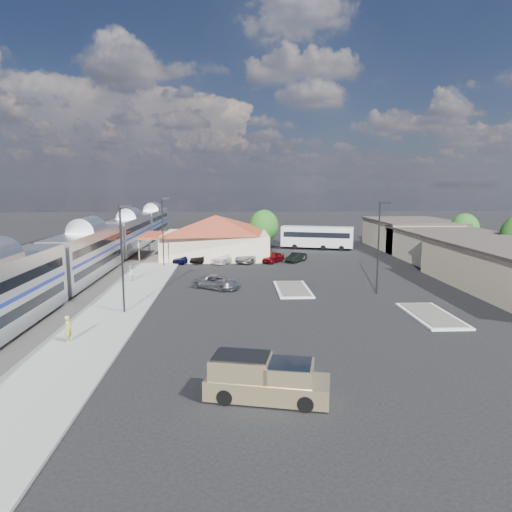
{
  "coord_description": "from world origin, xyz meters",
  "views": [
    {
      "loc": [
        -2.04,
        -42.88,
        10.52
      ],
      "look_at": [
        0.51,
        6.58,
        2.8
      ],
      "focal_mm": 32.0,
      "sensor_mm": 36.0,
      "label": 1
    }
  ],
  "objects_px": {
    "station_depot": "(215,236)",
    "pickup_truck": "(268,380)",
    "suv": "(217,282)",
    "coach_bus": "(317,236)"
  },
  "relations": [
    {
      "from": "suv",
      "to": "pickup_truck",
      "type": "bearing_deg",
      "value": -137.93
    },
    {
      "from": "suv",
      "to": "coach_bus",
      "type": "distance_m",
      "value": 32.4
    },
    {
      "from": "station_depot",
      "to": "suv",
      "type": "height_order",
      "value": "station_depot"
    },
    {
      "from": "station_depot",
      "to": "suv",
      "type": "relative_size",
      "value": 3.76
    },
    {
      "from": "station_depot",
      "to": "pickup_truck",
      "type": "height_order",
      "value": "station_depot"
    },
    {
      "from": "pickup_truck",
      "to": "coach_bus",
      "type": "distance_m",
      "value": 54.33
    },
    {
      "from": "station_depot",
      "to": "pickup_truck",
      "type": "xyz_separation_m",
      "value": [
        4.2,
        -45.61,
        -2.14
      ]
    },
    {
      "from": "pickup_truck",
      "to": "suv",
      "type": "relative_size",
      "value": 1.31
    },
    {
      "from": "pickup_truck",
      "to": "coach_bus",
      "type": "relative_size",
      "value": 0.54
    },
    {
      "from": "station_depot",
      "to": "suv",
      "type": "xyz_separation_m",
      "value": [
        0.9,
        -21.08,
        -2.45
      ]
    }
  ]
}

